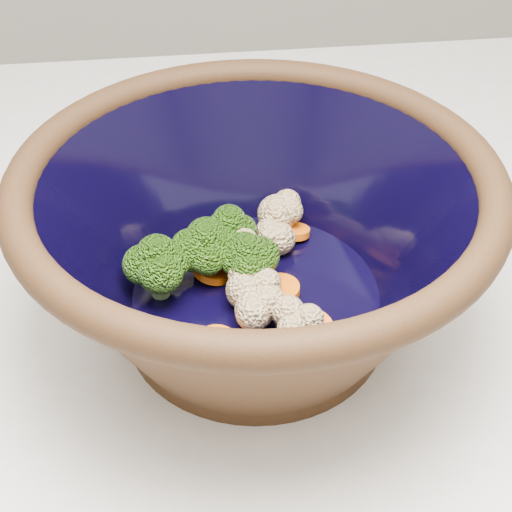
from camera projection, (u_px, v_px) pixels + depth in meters
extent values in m
cylinder|color=black|center=(256.00, 316.00, 0.55)|extent=(0.20, 0.20, 0.01)
torus|color=black|center=(256.00, 177.00, 0.47)|extent=(0.33, 0.33, 0.02)
cylinder|color=black|center=(256.00, 293.00, 0.54)|extent=(0.19, 0.19, 0.00)
cylinder|color=#608442|center=(248.00, 276.00, 0.54)|extent=(0.01, 0.01, 0.02)
ellipsoid|color=#3F6E15|center=(248.00, 253.00, 0.52)|extent=(0.04, 0.04, 0.03)
cylinder|color=#608442|center=(160.00, 284.00, 0.53)|extent=(0.01, 0.01, 0.02)
ellipsoid|color=#3F6E15|center=(157.00, 257.00, 0.51)|extent=(0.05, 0.05, 0.04)
cylinder|color=#608442|center=(230.00, 247.00, 0.56)|extent=(0.01, 0.01, 0.02)
ellipsoid|color=#3F6E15|center=(229.00, 223.00, 0.55)|extent=(0.04, 0.04, 0.03)
cylinder|color=#608442|center=(206.00, 267.00, 0.54)|extent=(0.01, 0.01, 0.02)
ellipsoid|color=#3F6E15|center=(204.00, 242.00, 0.53)|extent=(0.04, 0.04, 0.04)
sphere|color=beige|center=(246.00, 290.00, 0.52)|extent=(0.03, 0.03, 0.03)
sphere|color=beige|center=(279.00, 239.00, 0.56)|extent=(0.03, 0.03, 0.03)
sphere|color=beige|center=(255.00, 310.00, 0.50)|extent=(0.03, 0.03, 0.03)
sphere|color=beige|center=(256.00, 284.00, 0.52)|extent=(0.03, 0.03, 0.03)
sphere|color=beige|center=(235.00, 242.00, 0.56)|extent=(0.03, 0.03, 0.03)
sphere|color=beige|center=(296.00, 325.00, 0.49)|extent=(0.03, 0.03, 0.03)
sphere|color=beige|center=(245.00, 271.00, 0.53)|extent=(0.03, 0.03, 0.03)
sphere|color=beige|center=(277.00, 214.00, 0.58)|extent=(0.03, 0.03, 0.03)
cylinder|color=orange|center=(212.00, 271.00, 0.55)|extent=(0.03, 0.03, 0.01)
cylinder|color=orange|center=(295.00, 232.00, 0.58)|extent=(0.02, 0.02, 0.01)
cylinder|color=orange|center=(311.00, 329.00, 0.50)|extent=(0.03, 0.03, 0.01)
cylinder|color=orange|center=(217.00, 342.00, 0.49)|extent=(0.03, 0.03, 0.01)
cylinder|color=orange|center=(278.00, 290.00, 0.53)|extent=(0.03, 0.03, 0.01)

